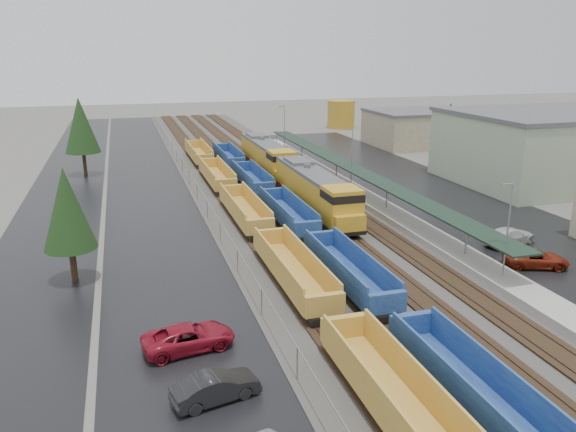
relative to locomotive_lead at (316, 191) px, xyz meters
name	(u,v)px	position (x,y,z in m)	size (l,w,h in m)	color
ballast_strip	(259,180)	(-2.00, 17.97, -2.54)	(20.00, 160.00, 0.08)	#302D2B
trackbed	(259,179)	(-2.00, 17.97, -2.42)	(14.60, 160.00, 0.22)	black
west_parking_lot	(147,187)	(-17.00, 17.97, -2.57)	(10.00, 160.00, 0.02)	black
west_road	(65,193)	(-27.00, 17.97, -2.57)	(9.00, 160.00, 0.02)	black
east_commuter_lot	(418,187)	(17.00, 7.97, -2.57)	(16.00, 100.00, 0.02)	black
station_platform	(351,187)	(7.50, 7.98, -1.84)	(3.00, 80.00, 8.00)	#9E9B93
chainlink_fence	(190,175)	(-11.50, 16.41, -0.97)	(0.08, 160.04, 2.02)	gray
industrial_buildings	(564,153)	(35.76, 3.82, 1.67)	(32.52, 75.30, 9.50)	tan
distant_hills	(278,93)	(42.79, 168.66, -2.58)	(301.00, 140.00, 25.20)	#53634D
tree_west_near	(67,209)	(-24.00, -12.03, 3.24)	(3.96, 3.96, 9.00)	#332316
tree_west_far	(81,125)	(-25.00, 27.97, 4.55)	(4.84, 4.84, 11.00)	#332316
tree_east	(449,127)	(26.00, 15.97, 3.90)	(4.40, 4.40, 10.00)	#332316
locomotive_lead	(316,191)	(0.00, 0.00, 0.00)	(3.27, 21.54, 4.88)	black
locomotive_trail	(267,157)	(0.00, 21.00, 0.00)	(3.27, 21.54, 4.88)	black
well_string_yellow	(265,236)	(-8.00, -9.09, -1.37)	(2.75, 101.04, 2.44)	gold
well_string_blue	(313,238)	(-4.00, -10.88, -1.39)	(2.70, 95.11, 2.39)	navy
storage_tank	(341,114)	(28.60, 64.43, 0.50)	(6.15, 6.15, 6.15)	#AF8123
parked_car_west_b	(216,388)	(-16.04, -30.59, -1.82)	(4.57, 1.59, 1.51)	black
parked_car_west_c	(189,338)	(-16.74, -25.01, -1.81)	(5.52, 2.55, 1.53)	maroon
parked_car_east_b	(536,259)	(12.38, -19.83, -1.86)	(5.17, 2.38, 1.44)	maroon
parked_car_east_c	(510,236)	(13.89, -14.46, -1.77)	(5.54, 2.25, 1.61)	silver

